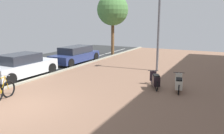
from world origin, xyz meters
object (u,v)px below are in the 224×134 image
street_tree (113,10)px  bicycle_foreground (1,90)px  scooter_near (179,84)px  parked_car_near (22,66)px  scooter_mid (155,80)px  parked_car_far (76,55)px  lamp_post (159,23)px

street_tree → bicycle_foreground: bearing=-83.2°
scooter_near → parked_car_near: bearing=-170.7°
bicycle_foreground → scooter_mid: size_ratio=0.93×
scooter_near → parked_car_far: 9.26m
parked_car_near → street_tree: street_tree is taller
parked_car_near → lamp_post: bearing=38.9°
scooter_mid → scooter_near: bearing=1.2°
parked_car_near → street_tree: (0.68, 9.95, 3.48)m
bicycle_foreground → parked_car_far: (-2.26, 8.15, 0.21)m
lamp_post → street_tree: street_tree is taller
bicycle_foreground → lamp_post: 9.57m
scooter_near → street_tree: bearing=132.3°
scooter_mid → lamp_post: (-1.01, 3.78, 2.67)m
scooter_mid → street_tree: street_tree is taller
bicycle_foreground → parked_car_far: 8.46m
lamp_post → street_tree: size_ratio=0.98×
parked_car_near → scooter_near: bearing=9.3°
lamp_post → street_tree: (-5.68, 4.81, 1.06)m
scooter_near → parked_car_far: bearing=156.5°
bicycle_foreground → lamp_post: size_ratio=0.26×
scooter_near → lamp_post: bearing=119.3°
scooter_mid → parked_car_far: 8.28m
scooter_mid → street_tree: size_ratio=0.27×
parked_car_near → lamp_post: lamp_post is taller
parked_car_near → parked_car_far: parked_car_near is taller
bicycle_foreground → scooter_mid: bicycle_foreground is taller
bicycle_foreground → parked_car_far: size_ratio=0.32×
bicycle_foreground → street_tree: size_ratio=0.25×
scooter_near → scooter_mid: size_ratio=1.16×
bicycle_foreground → parked_car_far: bearing=105.5°
street_tree → scooter_near: bearing=-47.7°
bicycle_foreground → scooter_mid: bearing=40.8°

